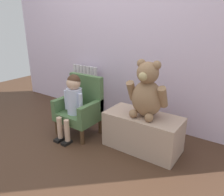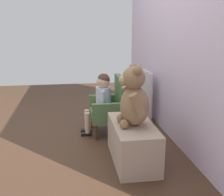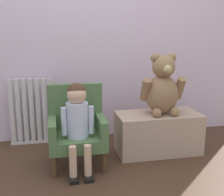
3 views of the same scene
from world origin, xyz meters
TOP-DOWN VIEW (x-y plane):
  - ground_plane at (0.00, 0.00)m, footprint 6.00×6.00m
  - back_wall at (0.00, 1.21)m, footprint 3.80×0.05m
  - radiator at (-0.50, 1.08)m, footprint 0.43×0.05m
  - child_armchair at (-0.11, 0.55)m, footprint 0.45×0.37m
  - child_figure at (-0.11, 0.44)m, footprint 0.25×0.35m
  - low_bench at (0.64, 0.64)m, footprint 0.75×0.36m
  - large_teddy_bear at (0.66, 0.64)m, footprint 0.39×0.28m

SIDE VIEW (x-z plane):
  - ground_plane at x=0.00m, z-range 0.00..0.00m
  - low_bench at x=0.64m, z-range 0.00..0.37m
  - child_armchair at x=-0.11m, z-range -0.02..0.64m
  - radiator at x=-0.50m, z-range 0.00..0.65m
  - child_figure at x=-0.11m, z-range 0.10..0.80m
  - large_teddy_bear at x=0.66m, z-range 0.33..0.87m
  - back_wall at x=0.00m, z-range 0.00..2.40m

